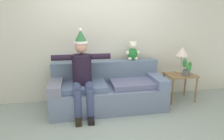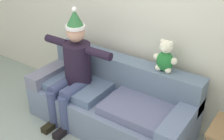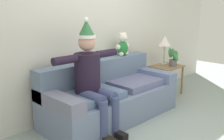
{
  "view_description": "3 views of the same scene",
  "coord_description": "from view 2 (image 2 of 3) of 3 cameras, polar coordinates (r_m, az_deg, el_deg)",
  "views": [
    {
      "loc": [
        -0.56,
        -2.38,
        1.64
      ],
      "look_at": [
        0.04,
        0.81,
        0.78
      ],
      "focal_mm": 30.92,
      "sensor_mm": 36.0,
      "label": 1
    },
    {
      "loc": [
        1.68,
        -1.37,
        2.39
      ],
      "look_at": [
        0.04,
        0.98,
        0.83
      ],
      "focal_mm": 44.96,
      "sensor_mm": 36.0,
      "label": 2
    },
    {
      "loc": [
        -2.63,
        -1.67,
        1.63
      ],
      "look_at": [
        -0.03,
        0.96,
        0.75
      ],
      "focal_mm": 42.92,
      "sensor_mm": 36.0,
      "label": 3
    }
  ],
  "objects": [
    {
      "name": "back_wall",
      "position": [
        3.52,
        4.8,
        11.25
      ],
      "size": [
        7.0,
        0.1,
        2.7
      ],
      "primitive_type": "cube",
      "color": "silver",
      "rests_on": "ground_plane"
    },
    {
      "name": "couch",
      "position": [
        3.58,
        -0.04,
        -6.56
      ],
      "size": [
        2.09,
        0.87,
        0.84
      ],
      "color": "slate",
      "rests_on": "ground_plane"
    },
    {
      "name": "person_seated",
      "position": [
        3.51,
        -7.97,
        0.48
      ],
      "size": [
        1.02,
        0.77,
        1.5
      ],
      "color": "black",
      "rests_on": "ground_plane"
    },
    {
      "name": "teddy_bear",
      "position": [
        3.2,
        10.77,
        2.56
      ],
      "size": [
        0.29,
        0.17,
        0.38
      ],
      "color": "#237635",
      "rests_on": "couch"
    }
  ]
}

